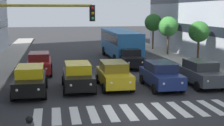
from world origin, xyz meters
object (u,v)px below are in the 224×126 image
object	(u,v)px
car_2	(114,74)
car_row2_1	(130,58)
car_3	(78,76)
street_tree_1	(199,32)
traffic_light_gantry	(20,39)
street_tree_3	(153,23)
car_1	(161,75)
bus_behind_traffic	(120,41)
street_lamp_right	(0,23)
car_4	(30,80)
car_row2_0	(39,63)
street_tree_2	(168,27)
car_0	(201,73)

from	to	relation	value
car_2	car_row2_1	distance (m)	7.91
car_3	street_tree_1	xyz separation A→B (m)	(-11.29, -6.54, 2.31)
car_row2_1	traffic_light_gantry	distance (m)	15.45
street_tree_1	car_row2_1	bearing A→B (deg)	-9.21
car_2	street_tree_3	size ratio (longest dim) A/B	0.98
traffic_light_gantry	car_1	bearing A→B (deg)	-151.01
car_3	bus_behind_traffic	bearing A→B (deg)	-112.94
car_2	car_row2_1	world-z (taller)	same
street_tree_3	traffic_light_gantry	bearing A→B (deg)	60.45
car_3	street_lamp_right	distance (m)	6.37
car_4	street_tree_1	bearing A→B (deg)	-153.06
car_row2_0	street_tree_1	xyz separation A→B (m)	(-13.95, -0.65, 2.31)
car_1	traffic_light_gantry	world-z (taller)	traffic_light_gantry
car_4	street_tree_2	size ratio (longest dim) A/B	1.04
bus_behind_traffic	street_tree_1	world-z (taller)	street_tree_1
car_0	car_1	size ratio (longest dim) A/B	1.00
car_1	street_tree_1	bearing A→B (deg)	-129.54
car_1	street_tree_3	xyz separation A→B (m)	(-5.77, -20.38, 2.65)
car_row2_0	traffic_light_gantry	bearing A→B (deg)	88.19
car_1	car_row2_1	world-z (taller)	same
car_row2_0	bus_behind_traffic	xyz separation A→B (m)	(-8.09, -6.94, 0.97)
car_0	car_1	xyz separation A→B (m)	(2.90, 0.20, 0.00)
car_row2_0	car_row2_1	size ratio (longest dim) A/B	1.00
car_0	car_3	world-z (taller)	same
traffic_light_gantry	street_lamp_right	size ratio (longest dim) A/B	0.83
car_4	bus_behind_traffic	xyz separation A→B (m)	(-8.39, -13.53, 0.97)
street_lamp_right	street_tree_1	xyz separation A→B (m)	(-16.26, -4.42, -1.07)
car_0	street_tree_3	size ratio (longest dim) A/B	0.98
car_2	traffic_light_gantry	bearing A→B (deg)	44.76
car_row2_1	street_tree_2	size ratio (longest dim) A/B	1.04
car_4	street_tree_3	bearing A→B (deg)	-124.60
car_4	street_tree_3	size ratio (longest dim) A/B	0.98
bus_behind_traffic	traffic_light_gantry	xyz separation A→B (m)	(8.44, 18.06, 1.89)
street_lamp_right	car_3	bearing A→B (deg)	156.83
street_tree_1	street_tree_3	distance (m)	13.29
car_0	street_tree_1	bearing A→B (deg)	-113.27
car_0	street_tree_3	xyz separation A→B (m)	(-2.87, -20.18, 2.65)
car_1	car_row2_0	xyz separation A→B (m)	(8.09, -6.45, 0.00)
car_4	street_tree_1	world-z (taller)	street_tree_1
car_4	bus_behind_traffic	distance (m)	15.95
street_lamp_right	car_row2_0	bearing A→B (deg)	-121.51
car_4	street_lamp_right	size ratio (longest dim) A/B	0.67
car_4	car_row2_0	world-z (taller)	same
car_row2_0	street_lamp_right	distance (m)	5.56
car_1	traffic_light_gantry	distance (m)	10.07
bus_behind_traffic	street_lamp_right	size ratio (longest dim) A/B	1.58
car_2	car_3	size ratio (longest dim) A/B	1.00
car_3	street_tree_1	distance (m)	13.26
car_0	car_row2_0	world-z (taller)	same
bus_behind_traffic	street_tree_3	world-z (taller)	street_tree_3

